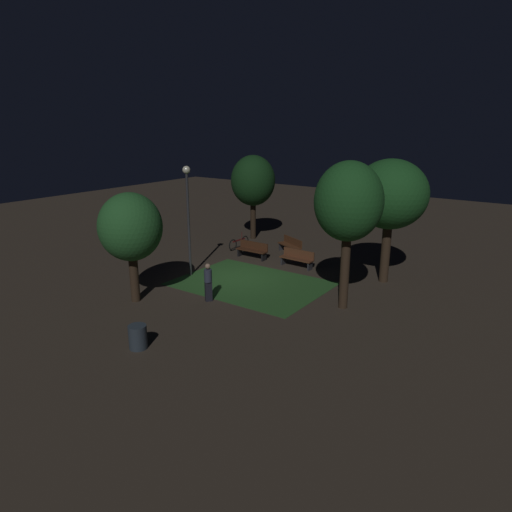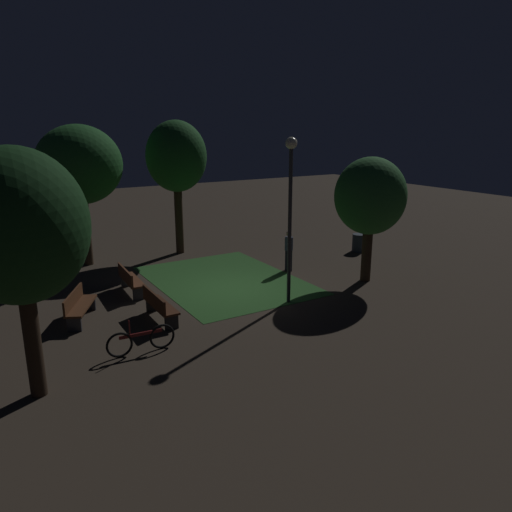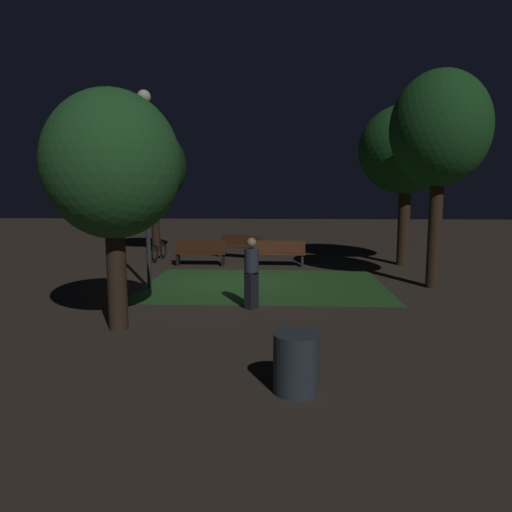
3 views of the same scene
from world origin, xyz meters
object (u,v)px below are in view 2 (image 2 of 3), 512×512
(bench_near_trees, at_px, (159,305))
(tree_left_canopy, at_px, (176,158))
(bench_path_side, at_px, (79,305))
(trash_bin, at_px, (359,243))
(tree_back_right, at_px, (79,166))
(lamp_post_plaza_west, at_px, (290,195))
(pedestrian, at_px, (289,250))
(bicycle, at_px, (141,340))
(tree_near_wall, at_px, (370,197))
(tree_right_canopy, at_px, (18,228))
(bench_by_lamp, at_px, (130,280))

(bench_near_trees, relative_size, tree_left_canopy, 0.31)
(bench_path_side, relative_size, trash_bin, 2.29)
(tree_left_canopy, relative_size, trash_bin, 7.24)
(bench_near_trees, bearing_deg, tree_back_right, -176.70)
(lamp_post_plaza_west, bearing_deg, pedestrian, 145.00)
(trash_bin, height_order, bicycle, bicycle)
(bench_path_side, height_order, bicycle, bicycle)
(tree_back_right, xyz_separation_m, tree_near_wall, (7.50, 8.25, -0.92))
(lamp_post_plaza_west, height_order, trash_bin, lamp_post_plaza_west)
(bicycle, bearing_deg, tree_back_right, 175.54)
(tree_right_canopy, distance_m, pedestrian, 11.12)
(lamp_post_plaza_west, bearing_deg, bench_near_trees, -100.14)
(pedestrian, bearing_deg, bench_near_trees, -70.70)
(tree_back_right, distance_m, tree_near_wall, 11.19)
(tree_back_right, bearing_deg, tree_left_canopy, 87.11)
(tree_left_canopy, bearing_deg, bench_by_lamp, -40.45)
(lamp_post_plaza_west, distance_m, pedestrian, 4.38)
(tree_left_canopy, distance_m, lamp_post_plaza_west, 7.76)
(bench_by_lamp, height_order, bench_path_side, same)
(bench_near_trees, bearing_deg, bench_by_lamp, 180.00)
(lamp_post_plaza_west, relative_size, pedestrian, 3.23)
(tree_left_canopy, xyz_separation_m, tree_right_canopy, (9.49, -7.16, -0.59))
(bench_path_side, distance_m, tree_right_canopy, 5.13)
(tree_right_canopy, relative_size, bicycle, 2.99)
(tree_back_right, xyz_separation_m, tree_left_canopy, (0.20, 3.97, 0.19))
(bench_near_trees, relative_size, tree_right_canopy, 0.35)
(bench_by_lamp, xyz_separation_m, pedestrian, (0.65, 6.11, 0.37))
(tree_right_canopy, relative_size, pedestrian, 3.22)
(tree_back_right, bearing_deg, pedestrian, 52.38)
(bench_near_trees, relative_size, bicycle, 1.04)
(tree_right_canopy, bearing_deg, bicycle, 106.89)
(tree_left_canopy, distance_m, pedestrian, 6.41)
(bench_path_side, distance_m, bicycle, 3.10)
(tree_right_canopy, bearing_deg, trash_bin, 111.17)
(bench_near_trees, distance_m, bench_path_side, 2.33)
(lamp_post_plaza_west, height_order, bicycle, lamp_post_plaza_west)
(tree_near_wall, relative_size, bicycle, 2.59)
(bench_near_trees, bearing_deg, tree_left_canopy, 152.94)
(bench_by_lamp, relative_size, tree_left_canopy, 0.32)
(tree_near_wall, height_order, pedestrian, tree_near_wall)
(lamp_post_plaza_west, relative_size, bicycle, 3.00)
(tree_left_canopy, bearing_deg, bench_near_trees, -27.06)
(tree_right_canopy, xyz_separation_m, bicycle, (-0.76, 2.49, -3.27))
(trash_bin, bearing_deg, tree_back_right, -110.88)
(tree_back_right, height_order, tree_near_wall, tree_back_right)
(tree_left_canopy, distance_m, tree_right_canopy, 11.90)
(lamp_post_plaza_west, distance_m, trash_bin, 8.08)
(tree_near_wall, xyz_separation_m, trash_bin, (-3.31, 2.75, -2.69))
(tree_left_canopy, distance_m, bicycle, 10.63)
(pedestrian, bearing_deg, tree_back_right, -127.62)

